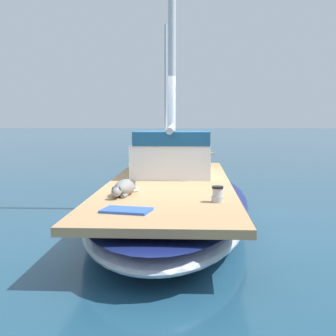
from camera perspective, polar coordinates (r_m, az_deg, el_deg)
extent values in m
plane|color=navy|center=(8.04, 0.16, -6.38)|extent=(120.00, 120.00, 0.00)
ellipsoid|color=#B2B7C1|center=(7.98, 0.16, -4.42)|extent=(2.72, 7.27, 0.56)
ellipsoid|color=navy|center=(7.95, 0.16, -3.14)|extent=(2.73, 7.31, 0.08)
cube|color=tan|center=(7.92, 0.16, -2.07)|extent=(2.25, 6.68, 0.10)
cylinder|color=silver|center=(7.64, 0.34, 4.77)|extent=(0.10, 2.20, 0.10)
cube|color=silver|center=(9.07, 0.55, 1.23)|extent=(1.47, 2.24, 0.60)
cube|color=navy|center=(8.28, 0.48, 3.65)|extent=(1.35, 0.74, 0.24)
ellipsoid|color=gray|center=(6.65, -5.27, -2.34)|extent=(0.37, 0.64, 0.22)
ellipsoid|color=gray|center=(6.30, -6.30, -2.93)|extent=(0.17, 0.22, 0.13)
cone|color=#2A2929|center=(6.28, -5.91, -2.45)|extent=(0.05, 0.05, 0.05)
cone|color=#2A2929|center=(6.31, -6.69, -2.42)|extent=(0.05, 0.05, 0.05)
cylinder|color=gray|center=(6.44, -5.32, -3.34)|extent=(0.09, 0.19, 0.06)
cylinder|color=gray|center=(6.48, -6.34, -3.29)|extent=(0.09, 0.19, 0.06)
cylinder|color=gray|center=(7.03, -4.29, -2.52)|extent=(0.07, 0.18, 0.04)
cylinder|color=#B7B7BC|center=(6.11, 6.05, -3.78)|extent=(0.16, 0.16, 0.08)
cylinder|color=#B7B7BC|center=(6.10, 6.06, -2.95)|extent=(0.13, 0.13, 0.10)
cylinder|color=black|center=(6.09, 6.06, -2.35)|extent=(0.15, 0.15, 0.03)
torus|color=beige|center=(6.99, -4.87, -2.64)|extent=(0.32, 0.32, 0.04)
cube|color=blue|center=(5.51, -5.09, -5.15)|extent=(0.63, 0.48, 0.03)
ellipsoid|color=black|center=(19.35, 0.19, 2.58)|extent=(3.81, 7.74, 0.99)
cube|color=tan|center=(19.36, 0.19, 2.45)|extent=(3.22, 6.91, 0.08)
cube|color=silver|center=(19.88, -0.15, 3.42)|extent=(1.66, 2.45, 0.52)
cube|color=navy|center=(18.07, 1.08, 2.87)|extent=(1.56, 2.42, 0.36)
cylinder|color=silver|center=(20.08, -0.27, 9.92)|extent=(0.12, 0.12, 5.13)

